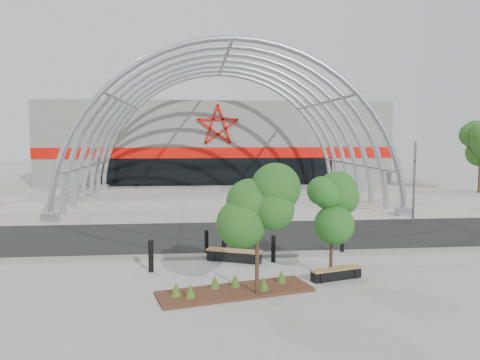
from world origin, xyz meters
The scene contains 17 objects.
ground centered at (0.00, 0.00, 0.00)m, with size 140.00×140.00×0.00m, color gray.
road centered at (0.00, 3.50, 0.01)m, with size 140.00×7.00×0.02m, color black.
forecourt centered at (0.00, 15.50, 0.02)m, with size 60.00×17.00×0.04m, color #A09B91.
kerb centered at (0.00, -0.25, 0.06)m, with size 60.00×0.50×0.12m, color slate.
arena_building centered at (0.00, 33.45, 3.99)m, with size 34.00×15.24×8.00m.
vault_canopy centered at (0.00, 15.50, 0.02)m, with size 20.80×15.80×20.36m.
planting_bed centered at (-1.00, -4.40, 0.12)m, with size 4.86×2.56×0.49m.
signal_pole centered at (9.58, 5.94, 2.30)m, with size 0.12×0.62×4.40m.
street_tree_0 centered at (-0.33, -4.78, 2.69)m, with size 1.64×1.64×3.74m.
street_tree_1 centered at (2.38, -3.10, 2.34)m, with size 1.38×1.38×3.26m.
bench_0 centered at (-0.69, -0.90, 0.21)m, with size 2.12×1.21×0.44m.
bench_1 centered at (2.47, -3.41, 0.18)m, with size 1.84×0.90×0.38m.
bollard_0 centered at (-3.66, -1.98, 0.56)m, with size 0.18×0.18×1.12m, color black.
bollard_1 centered at (-1.69, 0.24, 0.49)m, with size 0.16×0.16×0.98m, color black.
bollard_2 centered at (-1.02, -0.22, 0.54)m, with size 0.17×0.17×1.09m, color black.
bollard_3 centered at (0.76, -1.12, 0.50)m, with size 0.16×0.16×1.01m, color black.
bollard_4 centered at (3.66, -0.29, 0.48)m, with size 0.15×0.15×0.96m, color black.
Camera 1 is at (-2.09, -18.00, 4.70)m, focal length 35.00 mm.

